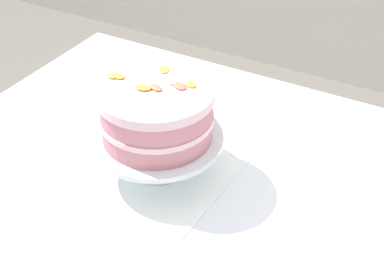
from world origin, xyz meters
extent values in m
cube|color=white|center=(0.00, 0.00, 0.72)|extent=(1.40, 1.00, 0.03)
cylinder|color=brown|center=(-0.60, 0.40, 0.35)|extent=(0.06, 0.06, 0.71)
cube|color=white|center=(-0.14, -0.01, 0.74)|extent=(0.34, 0.34, 0.00)
cylinder|color=silver|center=(-0.14, -0.01, 0.75)|extent=(0.11, 0.11, 0.01)
cylinder|color=silver|center=(-0.14, -0.01, 0.79)|extent=(0.03, 0.03, 0.07)
cylinder|color=silver|center=(-0.14, -0.01, 0.83)|extent=(0.29, 0.29, 0.01)
cylinder|color=#CC7A84|center=(-0.14, -0.01, 0.86)|extent=(0.24, 0.24, 0.04)
cylinder|color=beige|center=(-0.14, -0.01, 0.89)|extent=(0.24, 0.24, 0.01)
cylinder|color=#CC7A84|center=(-0.14, -0.01, 0.92)|extent=(0.24, 0.24, 0.04)
cylinder|color=beige|center=(-0.14, -0.01, 0.95)|extent=(0.25, 0.25, 0.02)
ellipsoid|color=orange|center=(-0.08, 0.03, 0.96)|extent=(0.03, 0.03, 0.00)
ellipsoid|color=orange|center=(-0.22, -0.01, 0.96)|extent=(0.03, 0.03, 0.01)
ellipsoid|color=orange|center=(-0.15, -0.03, 0.96)|extent=(0.04, 0.03, 0.01)
ellipsoid|color=#E56B51|center=(-0.09, 0.02, 0.96)|extent=(0.04, 0.03, 0.01)
ellipsoid|color=#E56B51|center=(-0.13, -0.01, 0.96)|extent=(0.04, 0.03, 0.01)
ellipsoid|color=yellow|center=(-0.24, -0.02, 0.96)|extent=(0.03, 0.03, 0.01)
ellipsoid|color=yellow|center=(-0.16, 0.06, 0.96)|extent=(0.04, 0.04, 0.00)
ellipsoid|color=pink|center=(-0.11, 0.02, 0.96)|extent=(0.03, 0.03, 0.01)
camera|label=1|loc=(0.38, -0.78, 1.53)|focal=49.31mm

